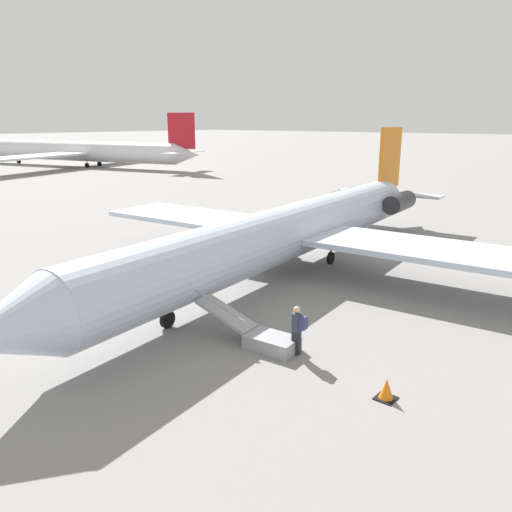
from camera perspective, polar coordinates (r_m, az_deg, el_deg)
name	(u,v)px	position (r m, az deg, el deg)	size (l,w,h in m)	color
ground_plane	(286,272)	(26.39, 3.46, -1.85)	(600.00, 600.00, 0.00)	gray
airplane_main	(297,228)	(26.70, 4.67, 3.16)	(34.04, 25.98, 7.29)	silver
airplane_far_center	(77,151)	(93.61, -19.75, 11.24)	(38.50, 48.95, 8.91)	silver
boarding_stairs	(262,336)	(17.80, 0.69, -9.18)	(1.40, 4.10, 1.78)	#99999E
passenger	(297,327)	(17.05, 4.76, -8.10)	(0.36, 0.55, 1.74)	#23232D
traffic_cone_near_stairs	(386,390)	(15.24, 14.67, -14.56)	(0.57, 0.57, 0.63)	black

